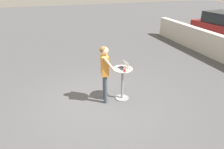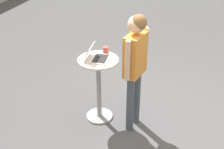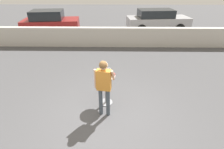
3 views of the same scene
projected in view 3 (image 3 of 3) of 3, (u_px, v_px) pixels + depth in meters
ground_plane at (108, 119)px, 5.03m from camera, size 50.00×50.00×0.00m
pavement_kerb at (112, 37)px, 10.15m from camera, size 13.91×0.35×1.11m
cafe_table at (106, 86)px, 5.38m from camera, size 0.59×0.59×1.01m
laptop at (105, 74)px, 5.20m from camera, size 0.36×0.38×0.21m
coffee_mug at (113, 75)px, 5.15m from camera, size 0.12×0.09×0.10m
standing_person at (104, 82)px, 4.67m from camera, size 0.56×0.35×1.75m
parked_car_near_street at (157, 20)px, 13.03m from camera, size 4.68×2.20×1.58m
parked_car_further_down at (50, 22)px, 12.37m from camera, size 4.03×2.32×1.63m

